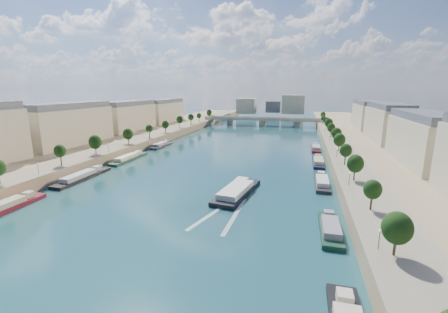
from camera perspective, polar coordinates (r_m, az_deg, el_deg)
The scene contains 17 objects.
ground at distance 160.44m, azimuth 0.96°, elevation 0.29°, with size 700.00×700.00×0.00m, color #0D273A.
quay_left at distance 190.10m, azimuth -20.62°, elevation 2.21°, with size 44.00×520.00×5.00m, color #9E8460.
quay_right at distance 159.29m, azimuth 27.00°, elevation -0.31°, with size 44.00×520.00×5.00m, color #9E8460.
pave_left at distance 181.45m, azimuth -16.81°, elevation 2.84°, with size 14.00×520.00×0.10m, color gray.
pave_right at distance 156.21m, azimuth 21.72°, elevation 0.91°, with size 14.00×520.00×0.10m, color gray.
trees_left at distance 181.29m, azimuth -16.05°, elevation 4.61°, with size 4.80×268.80×8.26m.
trees_right at distance 164.84m, azimuth 20.80°, elevation 3.49°, with size 4.80×268.80×8.26m.
lamps_left at distance 170.28m, azimuth -17.32°, elevation 3.11°, with size 0.36×200.36×4.28m.
lamps_right at distance 160.10m, azimuth 20.01°, elevation 2.32°, with size 0.36×200.36×4.28m.
buildings_left at distance 205.51m, azimuth -21.99°, elevation 6.78°, with size 16.00×226.00×23.20m.
buildings_right at distance 171.82m, azimuth 30.91°, elevation 4.87°, with size 16.00×226.00×23.20m.
skyline at distance 373.70m, azimuth 9.67°, elevation 9.59°, with size 79.00×42.00×22.00m.
bridge at distance 289.58m, azimuth 7.36°, elevation 6.85°, with size 112.00×12.00×8.15m.
tour_barge at distance 101.50m, azimuth 2.45°, elevation -6.65°, with size 11.88×28.84×3.80m.
wake at distance 86.87m, azimuth 0.05°, elevation -10.85°, with size 11.24×26.02×0.04m.
moored_barges_left at distance 132.68m, azimuth -24.60°, elevation -3.23°, with size 5.00×153.57×3.60m.
moored_barges_right at distance 115.64m, azimuth 18.21°, elevation -4.96°, with size 5.00×161.07×3.60m.
Camera 1 is at (37.38, -52.05, 34.98)m, focal length 24.00 mm.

